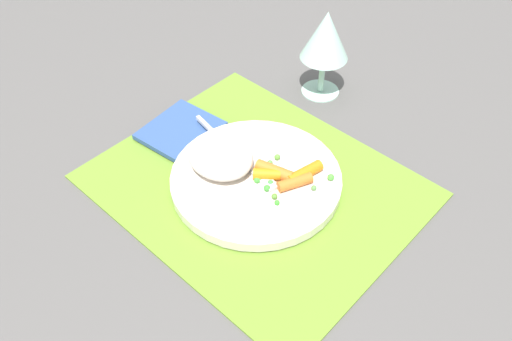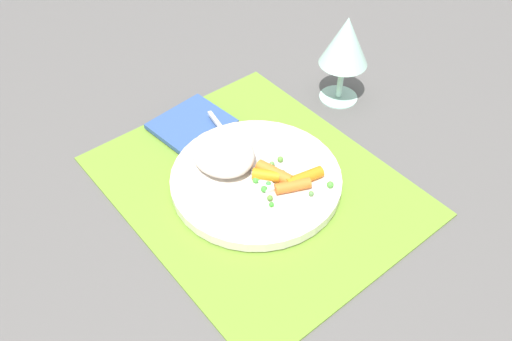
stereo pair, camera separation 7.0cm
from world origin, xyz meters
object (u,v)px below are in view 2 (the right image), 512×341
(rice_mound, at_px, (223,153))
(carrot_portion, at_px, (285,178))
(plate, at_px, (256,179))
(napkin, at_px, (194,123))
(fork, at_px, (244,158))
(wine_glass, at_px, (345,43))

(rice_mound, relative_size, carrot_portion, 1.16)
(plate, relative_size, napkin, 2.15)
(plate, distance_m, napkin, 0.16)
(carrot_portion, distance_m, napkin, 0.19)
(fork, distance_m, napkin, 0.12)
(wine_glass, height_order, napkin, wine_glass)
(plate, height_order, napkin, plate)
(fork, bearing_deg, rice_mound, -116.18)
(napkin, bearing_deg, wine_glass, 69.29)
(fork, xyz_separation_m, wine_glass, (-0.03, 0.23, 0.08))
(wine_glass, bearing_deg, rice_mound, -85.14)
(rice_mound, relative_size, fork, 0.51)
(rice_mound, distance_m, carrot_portion, 0.09)
(plate, height_order, rice_mound, rice_mound)
(carrot_portion, xyz_separation_m, fork, (-0.07, -0.02, -0.01))
(plate, xyz_separation_m, wine_glass, (-0.07, 0.24, 0.09))
(fork, distance_m, wine_glass, 0.25)
(napkin, bearing_deg, plate, -1.29)
(fork, height_order, wine_glass, wine_glass)
(carrot_portion, xyz_separation_m, wine_glass, (-0.10, 0.21, 0.07))
(carrot_portion, bearing_deg, wine_glass, 116.19)
(carrot_portion, bearing_deg, napkin, -174.12)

